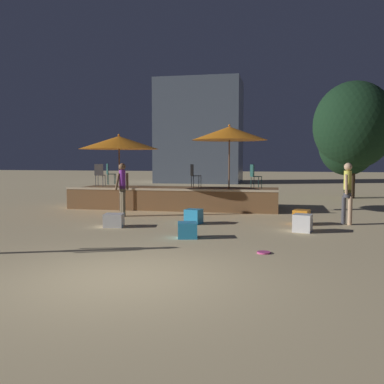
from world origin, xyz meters
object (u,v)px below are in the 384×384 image
object	(u,v)px
cube_seat_4	(301,217)
bistro_chair_0	(194,173)
bistro_chair_1	(100,173)
background_tree_0	(348,144)
patio_umbrella_1	(229,133)
cube_seat_0	(187,230)
cube_seat_2	(303,223)
cube_seat_1	(114,220)
patio_umbrella_0	(119,143)
frisbee_disc	(264,252)
person_0	(122,187)
bistro_chair_2	(254,174)
background_tree_1	(354,126)
person_1	(347,190)
cube_seat_3	(194,216)
bistro_chair_3	(109,172)

from	to	relation	value
cube_seat_4	bistro_chair_0	distance (m)	5.17
bistro_chair_1	background_tree_0	xyz separation A→B (m)	(10.46, 6.64, 1.30)
patio_umbrella_1	cube_seat_0	bearing A→B (deg)	-94.69
cube_seat_0	cube_seat_2	bearing A→B (deg)	27.67
cube_seat_1	cube_seat_2	xyz separation A→B (m)	(5.33, 0.22, 0.05)
patio_umbrella_0	frisbee_disc	bearing A→B (deg)	-48.34
person_0	bistro_chair_1	world-z (taller)	person_0
cube_seat_0	bistro_chair_2	xyz separation A→B (m)	(1.32, 5.77, 1.21)
cube_seat_1	background_tree_0	bearing A→B (deg)	54.04
patio_umbrella_1	background_tree_0	distance (m)	8.81
patio_umbrella_1	person_0	distance (m)	4.32
cube_seat_0	person_0	size ratio (longest dim) A/B	0.31
bistro_chair_0	frisbee_disc	size ratio (longest dim) A/B	3.22
cube_seat_1	cube_seat_4	world-z (taller)	cube_seat_4
background_tree_1	bistro_chair_1	bearing A→B (deg)	-149.44
person_1	bistro_chair_0	world-z (taller)	person_1
patio_umbrella_0	patio_umbrella_1	world-z (taller)	patio_umbrella_1
bistro_chair_0	bistro_chair_2	bearing A→B (deg)	-121.54
person_0	cube_seat_4	bearing A→B (deg)	-137.04
cube_seat_3	person_1	world-z (taller)	person_1
patio_umbrella_0	cube_seat_1	world-z (taller)	patio_umbrella_0
cube_seat_0	cube_seat_1	bearing A→B (deg)	152.40
patio_umbrella_1	bistro_chair_2	world-z (taller)	patio_umbrella_1
patio_umbrella_0	cube_seat_0	size ratio (longest dim) A/B	5.22
person_0	background_tree_1	distance (m)	12.58
patio_umbrella_0	background_tree_1	distance (m)	11.94
bistro_chair_0	background_tree_0	size ratio (longest dim) A/B	0.21
cube_seat_4	bistro_chair_1	world-z (taller)	bistro_chair_1
person_0	bistro_chair_2	bearing A→B (deg)	-102.84
patio_umbrella_1	background_tree_0	bearing A→B (deg)	53.98
cube_seat_1	bistro_chair_0	bearing A→B (deg)	72.84
patio_umbrella_1	cube_seat_0	world-z (taller)	patio_umbrella_1
cube_seat_0	bistro_chair_3	size ratio (longest dim) A/B	0.63
bistro_chair_2	cube_seat_2	bearing A→B (deg)	175.41
cube_seat_2	person_0	size ratio (longest dim) A/B	0.31
bistro_chair_1	background_tree_0	size ratio (longest dim) A/B	0.21
bistro_chair_0	bistro_chair_1	bearing A→B (deg)	66.27
patio_umbrella_1	person_1	xyz separation A→B (m)	(3.80, -2.24, -1.86)
cube_seat_1	cube_seat_2	size ratio (longest dim) A/B	1.10
cube_seat_2	cube_seat_4	distance (m)	1.31
cube_seat_4	background_tree_1	size ratio (longest dim) A/B	0.10
cube_seat_0	bistro_chair_3	world-z (taller)	bistro_chair_3
patio_umbrella_0	patio_umbrella_1	bearing A→B (deg)	5.41
cube_seat_4	bistro_chair_0	size ratio (longest dim) A/B	0.62
cube_seat_1	background_tree_0	distance (m)	13.98
cube_seat_0	cube_seat_2	world-z (taller)	cube_seat_2
cube_seat_3	bistro_chair_0	bearing A→B (deg)	101.03
person_1	bistro_chair_3	bearing A→B (deg)	175.27
cube_seat_4	frisbee_disc	xyz separation A→B (m)	(-0.98, -4.20, -0.20)
patio_umbrella_1	bistro_chair_2	xyz separation A→B (m)	(0.89, 0.48, -1.49)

